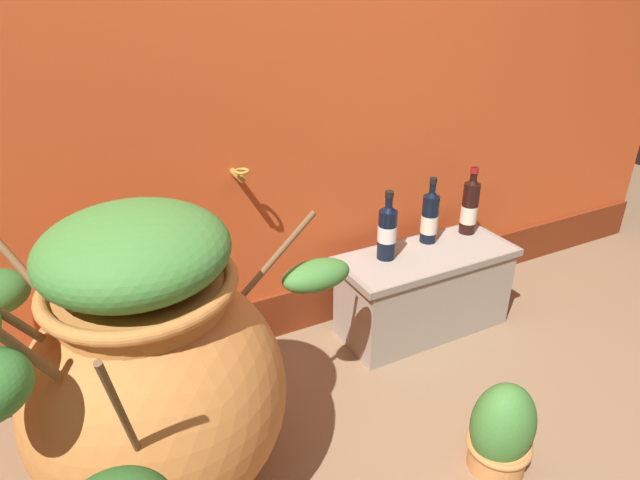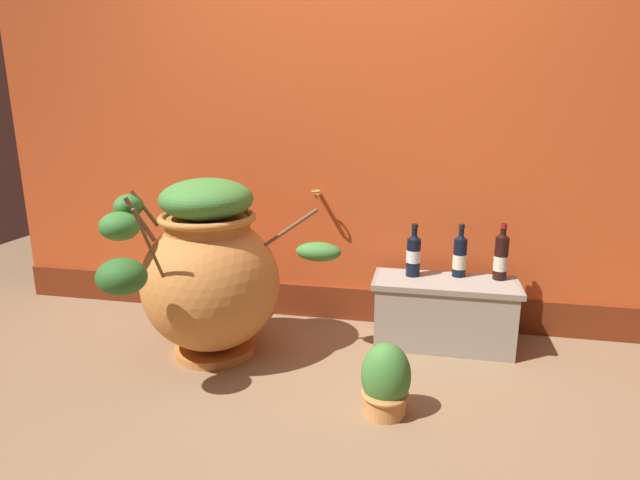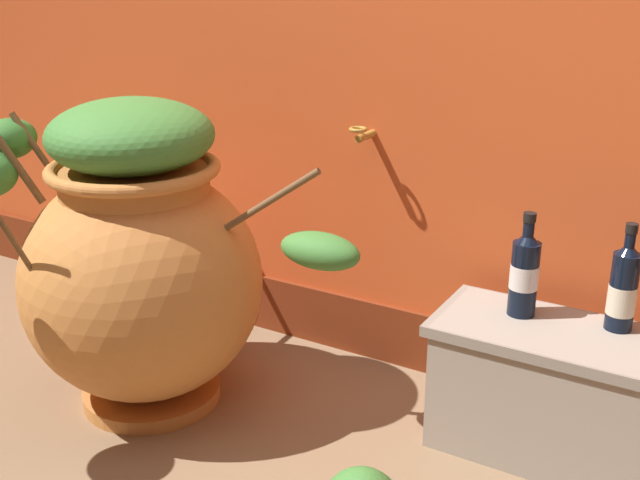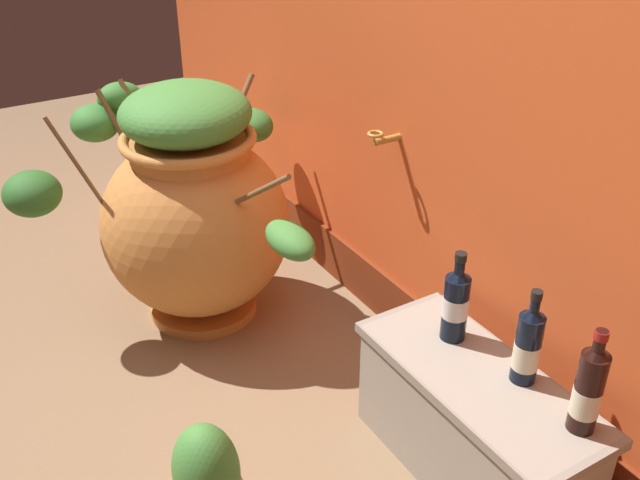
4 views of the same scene
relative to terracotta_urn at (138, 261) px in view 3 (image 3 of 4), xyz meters
name	(u,v)px [view 3 (image 3 of 4)]	position (x,y,z in m)	size (l,w,h in m)	color
terracotta_urn	(138,261)	(0.00, 0.00, 0.00)	(1.13, 1.13, 0.93)	#CC7F3D
stone_ledge	(575,394)	(1.19, 0.35, -0.26)	(0.77, 0.32, 0.37)	#9E9384
wine_bottle_middle	(525,271)	(1.02, 0.40, 0.04)	(0.08, 0.08, 0.29)	black
wine_bottle_right	(623,287)	(1.26, 0.44, 0.03)	(0.07, 0.07, 0.29)	black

